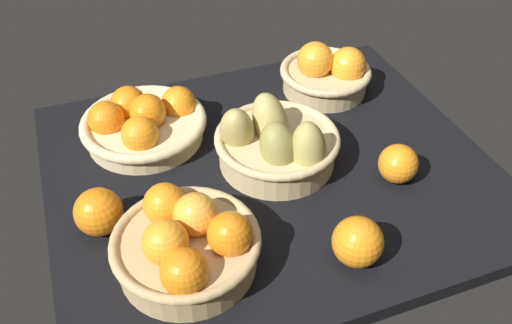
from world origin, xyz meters
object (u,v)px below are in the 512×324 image
at_px(loose_orange_front_gap, 99,212).
at_px(basket_far_right, 327,73).
at_px(loose_orange_back_gap, 398,164).
at_px(loose_orange_side_gap, 358,242).
at_px(basket_far_left, 143,122).
at_px(basket_center_pears, 275,144).
at_px(basket_near_left, 187,244).

bearing_deg(loose_orange_front_gap, basket_far_right, 25.25).
height_order(loose_orange_back_gap, loose_orange_side_gap, loose_orange_side_gap).
distance_m(basket_far_left, loose_orange_front_gap, 0.26).
xyz_separation_m(loose_orange_front_gap, loose_orange_side_gap, (0.37, -0.21, 0.00)).
bearing_deg(loose_orange_back_gap, basket_center_pears, 148.43).
height_order(basket_far_right, basket_far_left, basket_far_right).
distance_m(basket_near_left, loose_orange_front_gap, 0.17).
relative_size(basket_far_left, loose_orange_back_gap, 3.44).
distance_m(basket_near_left, basket_center_pears, 0.29).
height_order(basket_center_pears, loose_orange_front_gap, basket_center_pears).
distance_m(basket_near_left, loose_orange_back_gap, 0.42).
xyz_separation_m(basket_far_right, basket_center_pears, (-0.21, -0.20, 0.00)).
xyz_separation_m(basket_near_left, loose_orange_side_gap, (0.25, -0.08, -0.01)).
bearing_deg(loose_orange_side_gap, loose_orange_back_gap, 41.55).
height_order(basket_far_left, basket_near_left, basket_near_left).
bearing_deg(basket_center_pears, loose_orange_front_gap, -170.47).
distance_m(loose_orange_back_gap, loose_orange_side_gap, 0.22).
height_order(basket_far_right, loose_orange_side_gap, basket_far_right).
xyz_separation_m(loose_orange_front_gap, loose_orange_back_gap, (0.54, -0.06, -0.00)).
relative_size(basket_far_right, loose_orange_side_gap, 2.50).
height_order(basket_near_left, loose_orange_back_gap, basket_near_left).
relative_size(basket_far_left, loose_orange_side_gap, 3.09).
xyz_separation_m(basket_far_left, basket_near_left, (-0.00, -0.35, 0.01)).
distance_m(basket_center_pears, loose_orange_back_gap, 0.23).
xyz_separation_m(basket_center_pears, loose_orange_front_gap, (-0.34, -0.06, -0.01)).
relative_size(basket_near_left, loose_orange_back_gap, 3.18).
bearing_deg(basket_far_right, loose_orange_front_gap, -154.75).
bearing_deg(basket_far_left, basket_near_left, -90.06).
bearing_deg(basket_near_left, loose_orange_front_gap, 133.71).
distance_m(basket_far_right, basket_far_left, 0.43).
height_order(basket_far_left, loose_orange_side_gap, basket_far_left).
height_order(basket_near_left, basket_center_pears, basket_center_pears).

